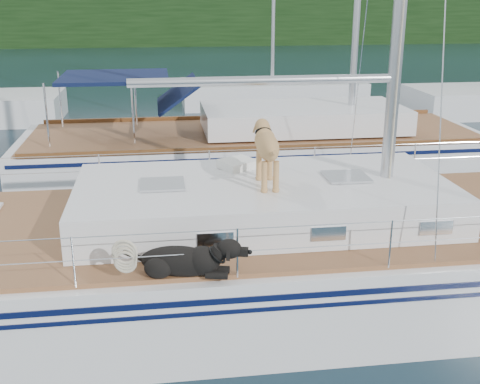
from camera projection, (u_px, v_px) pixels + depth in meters
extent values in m
plane|color=black|center=(208.00, 300.00, 8.87)|extent=(120.00, 120.00, 0.00)
cube|color=black|center=(161.00, 9.00, 50.21)|extent=(90.00, 3.00, 6.00)
cube|color=#595147|center=(161.00, 37.00, 52.10)|extent=(92.00, 1.00, 1.20)
cube|color=white|center=(208.00, 270.00, 8.71)|extent=(12.00, 3.80, 1.40)
cube|color=brown|center=(207.00, 223.00, 8.48)|extent=(11.52, 3.50, 0.06)
cube|color=white|center=(263.00, 200.00, 8.49)|extent=(5.20, 2.50, 0.55)
cylinder|color=silver|center=(264.00, 81.00, 7.96)|extent=(3.60, 0.12, 0.12)
cylinder|color=silver|center=(219.00, 230.00, 6.65)|extent=(10.56, 0.01, 0.01)
cylinder|color=silver|center=(197.00, 151.00, 9.94)|extent=(10.56, 0.01, 0.01)
cube|color=blue|center=(104.00, 199.00, 9.29)|extent=(0.61, 0.47, 0.04)
cube|color=white|center=(237.00, 164.00, 9.01)|extent=(0.64, 0.61, 0.13)
torus|color=beige|center=(125.00, 252.00, 6.58)|extent=(0.39, 0.20, 0.37)
cube|color=white|center=(253.00, 159.00, 14.67)|extent=(11.00, 3.50, 1.30)
cube|color=brown|center=(254.00, 133.00, 14.47)|extent=(10.56, 3.29, 0.06)
cube|color=white|center=(303.00, 117.00, 14.51)|extent=(4.80, 2.30, 0.55)
cube|color=#0D1737|center=(115.00, 77.00, 13.61)|extent=(2.40, 2.30, 0.08)
cube|color=white|center=(272.00, 94.00, 24.30)|extent=(7.20, 3.00, 1.10)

